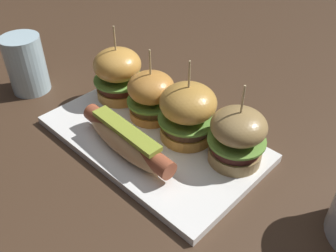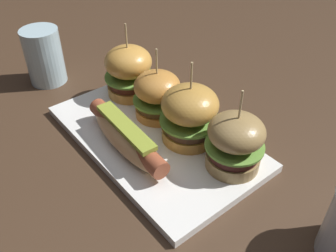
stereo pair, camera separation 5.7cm
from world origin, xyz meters
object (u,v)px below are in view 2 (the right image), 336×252
(slider_far_right, at_px, (235,142))
(slider_center_left, at_px, (157,94))
(platter_main, at_px, (154,137))
(water_glass, at_px, (44,56))
(slider_far_left, at_px, (129,71))
(hot_dog, at_px, (125,135))
(slider_center_right, at_px, (190,114))

(slider_far_right, bearing_deg, slider_center_left, -177.05)
(platter_main, xyz_separation_m, water_glass, (-0.30, -0.06, 0.05))
(slider_far_right, relative_size, water_glass, 1.18)
(slider_far_left, bearing_deg, hot_dog, -37.09)
(hot_dog, relative_size, slider_center_left, 1.53)
(hot_dog, bearing_deg, slider_center_right, 63.48)
(hot_dog, height_order, slider_far_left, slider_far_left)
(platter_main, bearing_deg, hot_dog, -94.34)
(slider_center_left, bearing_deg, slider_far_left, 178.94)
(platter_main, height_order, water_glass, water_glass)
(slider_far_left, bearing_deg, slider_far_right, 1.59)
(hot_dog, distance_m, slider_far_left, 0.16)
(platter_main, height_order, hot_dog, hot_dog)
(slider_far_right, bearing_deg, slider_far_left, -178.41)
(platter_main, bearing_deg, slider_far_right, 19.47)
(slider_far_right, height_order, water_glass, slider_far_right)
(platter_main, distance_m, slider_far_left, 0.15)
(water_glass, bearing_deg, slider_far_right, 13.49)
(slider_center_right, bearing_deg, slider_far_left, 179.77)
(slider_far_left, xyz_separation_m, slider_far_right, (0.27, 0.01, -0.00))
(hot_dog, xyz_separation_m, water_glass, (-0.29, -0.00, 0.02))
(hot_dog, distance_m, slider_far_right, 0.17)
(slider_center_right, xyz_separation_m, water_glass, (-0.34, -0.10, -0.01))
(slider_center_right, distance_m, slider_far_right, 0.09)
(platter_main, relative_size, slider_far_right, 2.73)
(water_glass, bearing_deg, platter_main, 10.68)
(hot_dog, xyz_separation_m, slider_far_left, (-0.13, 0.10, 0.03))
(slider_center_left, xyz_separation_m, water_glass, (-0.26, -0.10, -0.00))
(hot_dog, relative_size, water_glass, 1.73)
(slider_far_left, relative_size, water_glass, 1.24)
(slider_center_left, bearing_deg, slider_center_right, 0.67)
(slider_far_left, height_order, slider_far_right, slider_far_left)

